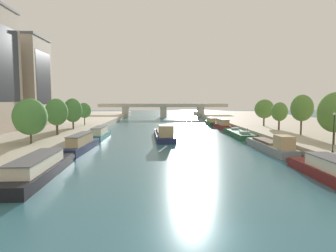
{
  "coord_description": "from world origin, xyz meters",
  "views": [
    {
      "loc": [
        -2.49,
        -16.48,
        8.0
      ],
      "look_at": [
        0.0,
        53.57,
        1.54
      ],
      "focal_mm": 30.8,
      "sensor_mm": 36.0,
      "label": 1
    }
  ],
  "objects": [
    {
      "name": "moored_boat_right_midway",
      "position": [
        14.95,
        26.78,
        0.92
      ],
      "size": [
        2.92,
        15.04,
        3.01
      ],
      "color": "gray",
      "rests_on": "ground"
    },
    {
      "name": "tree_right_third",
      "position": [
        23.07,
        51.78,
        5.76
      ],
      "size": [
        4.52,
        4.52,
        6.41
      ],
      "color": "brown",
      "rests_on": "quay_right"
    },
    {
      "name": "bridge_far",
      "position": [
        0.0,
        113.18,
        3.86
      ],
      "size": [
        57.78,
        4.4,
        6.12
      ],
      "color": "#ADA899",
      "rests_on": "ground"
    },
    {
      "name": "ground_plane",
      "position": [
        0.0,
        0.0,
        0.0
      ],
      "size": [
        400.0,
        400.0,
        0.0
      ],
      "primitive_type": "plane",
      "color": "#336675"
    },
    {
      "name": "tree_right_distant",
      "position": [
        22.94,
        42.8,
        5.45
      ],
      "size": [
        3.33,
        3.33,
        5.8
      ],
      "color": "brown",
      "rests_on": "quay_right"
    },
    {
      "name": "tree_left_second",
      "position": [
        -20.76,
        55.82,
        5.28
      ],
      "size": [
        3.29,
        3.29,
        5.54
      ],
      "color": "brown",
      "rests_on": "quay_left"
    },
    {
      "name": "tree_right_midway",
      "position": [
        22.36,
        22.97,
        6.2
      ],
      "size": [
        4.79,
        4.79,
        7.41
      ],
      "color": "brown",
      "rests_on": "quay_right"
    },
    {
      "name": "tree_left_distant",
      "position": [
        -20.69,
        35.92,
        5.74
      ],
      "size": [
        3.95,
        3.95,
        6.54
      ],
      "color": "brown",
      "rests_on": "quay_left"
    },
    {
      "name": "barge_midriver",
      "position": [
        -1.21,
        42.39,
        0.93
      ],
      "size": [
        4.27,
        19.26,
        3.22
      ],
      "color": "#1E284C",
      "rests_on": "ground"
    },
    {
      "name": "tree_left_past_mid",
      "position": [
        -20.9,
        25.59,
        5.51
      ],
      "size": [
        4.75,
        4.75,
        6.51
      ],
      "color": "brown",
      "rests_on": "quay_left"
    },
    {
      "name": "moored_boat_left_lone",
      "position": [
        -14.36,
        42.67,
        1.03
      ],
      "size": [
        2.51,
        12.26,
        2.47
      ],
      "color": "#23666B",
      "rests_on": "ground"
    },
    {
      "name": "moored_boat_left_midway",
      "position": [
        -14.32,
        28.1,
        1.15
      ],
      "size": [
        2.68,
        13.65,
        2.75
      ],
      "color": "#1E284C",
      "rests_on": "ground"
    },
    {
      "name": "moored_boat_right_lone",
      "position": [
        15.22,
        45.74,
        0.58
      ],
      "size": [
        3.73,
        16.76,
        2.2
      ],
      "color": "#235633",
      "rests_on": "ground"
    },
    {
      "name": "moored_boat_right_downstream",
      "position": [
        14.38,
        74.33,
        0.97
      ],
      "size": [
        2.29,
        11.36,
        2.33
      ],
      "color": "#235633",
      "rests_on": "ground"
    },
    {
      "name": "wake_behind_barge",
      "position": [
        0.14,
        29.93,
        0.01
      ],
      "size": [
        5.6,
        6.01,
        0.03
      ],
      "color": "#A5D1DB",
      "rests_on": "ground"
    },
    {
      "name": "quay_left",
      "position": [
        -34.89,
        55.0,
        0.82
      ],
      "size": [
        36.0,
        170.0,
        1.64
      ],
      "primitive_type": "cube",
      "color": "#B2A893",
      "rests_on": "ground"
    },
    {
      "name": "building_left_corner",
      "position": [
        -36.59,
        55.21,
        12.36
      ],
      "size": [
        13.27,
        11.29,
        21.43
      ],
      "color": "#A89989",
      "rests_on": "quay_left"
    },
    {
      "name": "moored_boat_right_near",
      "position": [
        15.17,
        61.86,
        1.13
      ],
      "size": [
        2.69,
        12.4,
        2.71
      ],
      "color": "maroon",
      "rests_on": "ground"
    },
    {
      "name": "moored_boat_left_gap_after",
      "position": [
        -14.63,
        12.89,
        1.0
      ],
      "size": [
        3.49,
        15.74,
        2.39
      ],
      "color": "black",
      "rests_on": "ground"
    },
    {
      "name": "quay_right",
      "position": [
        34.89,
        55.0,
        0.82
      ],
      "size": [
        36.0,
        170.0,
        1.64
      ],
      "primitive_type": "cube",
      "color": "#B2A893",
      "rests_on": "ground"
    },
    {
      "name": "tree_left_midway",
      "position": [
        -20.81,
        46.27,
        5.66
      ],
      "size": [
        3.95,
        3.95,
        6.6
      ],
      "color": "brown",
      "rests_on": "quay_left"
    },
    {
      "name": "tree_right_by_lamp",
      "position": [
        23.26,
        34.13,
        6.48
      ],
      "size": [
        3.92,
        3.92,
        7.24
      ],
      "color": "brown",
      "rests_on": "quay_right"
    },
    {
      "name": "lamppost_right_bank",
      "position": [
        18.57,
        17.05,
        4.27
      ],
      "size": [
        0.28,
        0.28,
        4.81
      ],
      "color": "black",
      "rests_on": "quay_right"
    }
  ]
}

